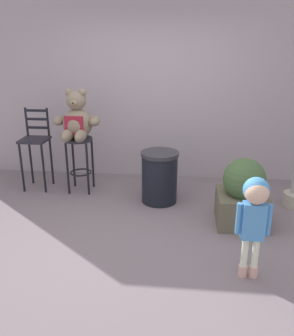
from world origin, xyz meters
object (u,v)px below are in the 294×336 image
object	(u,v)px
bar_stool_with_teddy	(80,154)
child_walking	(255,207)
trash_bin	(159,177)
bar_chair_empty	(36,144)
teddy_bear	(77,121)
planter_with_shrub	(243,195)

from	to	relation	value
bar_stool_with_teddy	child_walking	bearing A→B (deg)	-41.23
child_walking	trash_bin	world-z (taller)	child_walking
child_walking	bar_chair_empty	world-z (taller)	bar_chair_empty
bar_stool_with_teddy	trash_bin	xyz separation A→B (m)	(1.16, -0.26, -0.21)
child_walking	trash_bin	size ratio (longest dim) A/B	1.39
bar_stool_with_teddy	bar_chair_empty	distance (m)	0.67
teddy_bear	bar_chair_empty	world-z (taller)	teddy_bear
bar_stool_with_teddy	trash_bin	size ratio (longest dim) A/B	1.13
bar_stool_with_teddy	teddy_bear	distance (m)	0.48
bar_chair_empty	bar_stool_with_teddy	bearing A→B (deg)	-5.11
bar_stool_with_teddy	bar_chair_empty	bearing A→B (deg)	174.89
teddy_bear	planter_with_shrub	world-z (taller)	teddy_bear
child_walking	bar_chair_empty	xyz separation A→B (m)	(-2.76, 1.90, -0.04)
bar_chair_empty	teddy_bear	bearing A→B (deg)	-7.89
teddy_bear	bar_chair_empty	size ratio (longest dim) A/B	0.58
trash_bin	planter_with_shrub	xyz separation A→B (m)	(1.02, -0.53, 0.02)
child_walking	bar_chair_empty	size ratio (longest dim) A/B	0.83
bar_stool_with_teddy	child_walking	xyz separation A→B (m)	(2.10, -1.84, 0.15)
bar_chair_empty	planter_with_shrub	size ratio (longest dim) A/B	1.45
trash_bin	planter_with_shrub	bearing A→B (deg)	-27.40
trash_bin	bar_chair_empty	distance (m)	1.88
trash_bin	child_walking	bearing A→B (deg)	-59.20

